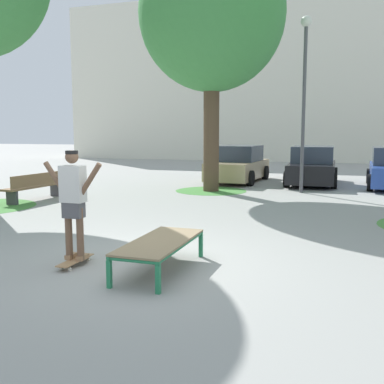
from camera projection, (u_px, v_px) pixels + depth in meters
The scene contains 11 objects.
ground_plane at pixel (138, 262), 7.24m from camera, with size 120.00×120.00×0.00m, color #999993.
building_facade at pixel (309, 79), 32.28m from camera, with size 36.41×4.00×11.67m, color silver.
skate_box at pixel (160, 244), 6.75m from camera, with size 0.76×1.90×0.46m.
skateboard at pixel (75, 261), 7.06m from camera, with size 0.21×0.80×0.09m.
skater at pixel (73, 197), 6.93m from camera, with size 1.00×0.28×1.69m.
tree_mid_back at pixel (212, 15), 15.26m from camera, with size 4.93×4.93×8.60m.
grass_patch_mid_back at pixel (211, 191), 16.04m from camera, with size 2.50×2.50×0.01m, color #47893D.
car_tan at pixel (239, 165), 18.96m from camera, with size 2.09×4.29×1.50m.
car_black at pixel (312, 167), 18.05m from camera, with size 1.96×4.22×1.50m.
park_bench at pixel (36, 186), 13.77m from camera, with size 0.57×2.42×0.83m.
light_post at pixel (305, 78), 15.08m from camera, with size 0.36×0.36×5.83m.
Camera 1 is at (3.04, -6.39, 2.06)m, focal length 42.54 mm.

